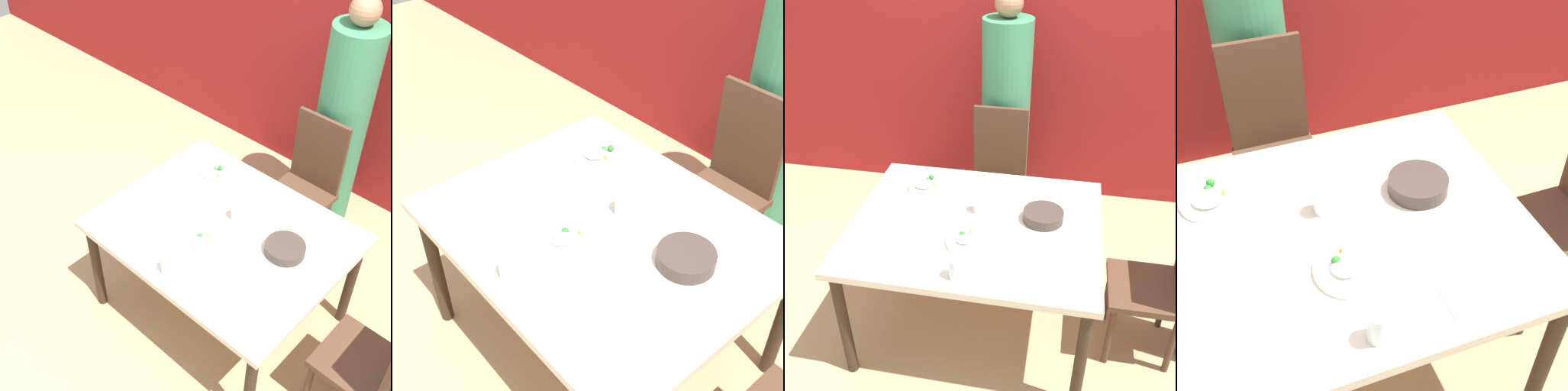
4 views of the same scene
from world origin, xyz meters
TOP-DOWN VIEW (x-y plane):
  - ground_plane at (0.00, 0.00)m, footprint 10.00×10.00m
  - dining_table at (0.00, 0.00)m, footprint 1.34×1.09m
  - chair_adult_spot at (-0.02, 0.89)m, footprint 0.40×0.40m
  - chair_child_spot at (1.02, -0.00)m, footprint 0.40×0.40m
  - person_adult at (-0.02, 1.23)m, footprint 0.35×0.35m
  - bowl_curry at (0.35, 0.09)m, footprint 0.22×0.22m
  - plate_rice_adult at (-0.36, 0.30)m, footprint 0.22×0.22m
  - plate_rice_child at (-0.01, -0.18)m, footprint 0.24×0.24m
  - glass_water_tall at (-0.00, 0.11)m, footprint 0.07×0.07m
  - glass_water_short at (-0.01, -0.44)m, footprint 0.07×0.07m
  - napkin_folded at (0.29, -0.40)m, footprint 0.14×0.14m
  - fork_steel at (-0.55, -0.14)m, footprint 0.18×0.05m

SIDE VIEW (x-z plane):
  - ground_plane at x=0.00m, z-range 0.00..0.00m
  - chair_adult_spot at x=-0.02m, z-range 0.02..1.02m
  - chair_child_spot at x=1.02m, z-range 0.02..1.02m
  - dining_table at x=0.00m, z-range 0.30..1.05m
  - napkin_folded at x=0.29m, z-range 0.75..0.75m
  - fork_steel at x=-0.55m, z-range 0.75..0.75m
  - plate_rice_child at x=-0.01m, z-range 0.74..0.79m
  - plate_rice_adult at x=-0.36m, z-range 0.74..0.79m
  - bowl_curry at x=0.35m, z-range 0.75..0.81m
  - person_adult at x=-0.02m, z-range -0.06..1.67m
  - glass_water_tall at x=0.00m, z-range 0.75..0.85m
  - glass_water_short at x=-0.01m, z-range 0.75..0.86m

